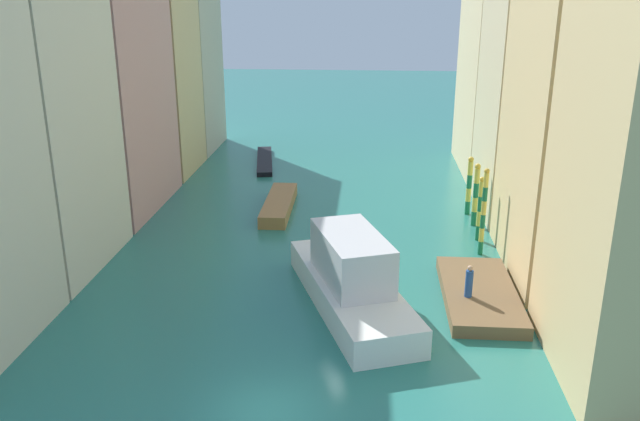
% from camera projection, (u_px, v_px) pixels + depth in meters
% --- Properties ---
extents(ground_plane, '(154.00, 154.00, 0.00)m').
position_uv_depth(ground_plane, '(320.00, 202.00, 46.76)').
color(ground_plane, '#28756B').
extents(building_left_1, '(6.62, 8.83, 14.65)m').
position_uv_depth(building_left_1, '(30.00, 133.00, 34.04)').
color(building_left_1, beige).
rests_on(building_left_1, ground).
extents(building_left_2, '(6.62, 10.83, 17.69)m').
position_uv_depth(building_left_2, '(102.00, 78.00, 42.96)').
color(building_left_2, tan).
rests_on(building_left_2, ground).
extents(building_left_3, '(6.62, 7.71, 17.74)m').
position_uv_depth(building_left_3, '(149.00, 62.00, 51.94)').
color(building_left_3, '#DBB77A').
rests_on(building_left_3, ground).
extents(building_left_4, '(6.62, 8.24, 14.08)m').
position_uv_depth(building_left_4, '(179.00, 72.00, 60.07)').
color(building_left_4, '#BCB299').
rests_on(building_left_4, ground).
extents(building_right_1, '(6.62, 10.21, 22.31)m').
position_uv_depth(building_right_1, '(593.00, 59.00, 32.10)').
color(building_right_1, '#DBB77A').
rests_on(building_right_1, ground).
extents(building_right_2, '(6.62, 9.09, 21.35)m').
position_uv_depth(building_right_2, '(543.00, 50.00, 41.59)').
color(building_right_2, beige).
rests_on(building_right_2, ground).
extents(building_right_3, '(6.62, 11.88, 20.97)m').
position_uv_depth(building_right_3, '(510.00, 40.00, 51.56)').
color(building_right_3, beige).
rests_on(building_right_3, ground).
extents(waterfront_dock, '(3.46, 7.72, 0.63)m').
position_uv_depth(waterfront_dock, '(479.00, 294.00, 32.05)').
color(waterfront_dock, brown).
rests_on(waterfront_dock, ground).
extents(person_on_dock, '(0.36, 0.36, 1.59)m').
position_uv_depth(person_on_dock, '(469.00, 282.00, 30.88)').
color(person_on_dock, '#234C93').
rests_on(person_on_dock, waterfront_dock).
extents(mooring_pole_0, '(0.31, 0.31, 5.10)m').
position_uv_depth(mooring_pole_0, '(483.00, 212.00, 36.76)').
color(mooring_pole_0, '#197247').
rests_on(mooring_pole_0, ground).
extents(mooring_pole_1, '(0.33, 0.33, 3.98)m').
position_uv_depth(mooring_pole_1, '(480.00, 208.00, 39.07)').
color(mooring_pole_1, '#197247').
rests_on(mooring_pole_1, ground).
extents(mooring_pole_2, '(0.37, 0.37, 4.09)m').
position_uv_depth(mooring_pole_2, '(476.00, 194.00, 41.48)').
color(mooring_pole_2, '#197247').
rests_on(mooring_pole_2, ground).
extents(mooring_pole_3, '(0.37, 0.37, 3.98)m').
position_uv_depth(mooring_pole_3, '(469.00, 185.00, 43.56)').
color(mooring_pole_3, '#197247').
rests_on(mooring_pole_3, ground).
extents(vaporetto_white, '(6.90, 11.56, 3.67)m').
position_uv_depth(vaporetto_white, '(351.00, 279.00, 31.15)').
color(vaporetto_white, white).
rests_on(vaporetto_white, ground).
extents(gondola_black, '(2.65, 9.05, 0.39)m').
position_uv_depth(gondola_black, '(265.00, 161.00, 56.89)').
color(gondola_black, black).
rests_on(gondola_black, ground).
extents(motorboat_0, '(1.84, 7.76, 0.81)m').
position_uv_depth(motorboat_0, '(279.00, 205.00, 44.86)').
color(motorboat_0, olive).
rests_on(motorboat_0, ground).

